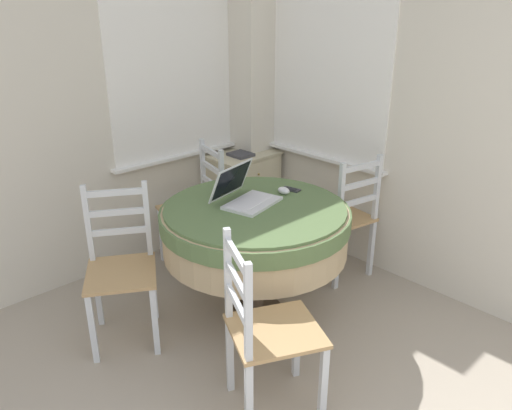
# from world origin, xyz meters

# --- Properties ---
(corner_room_shell) EXTENTS (4.52, 5.18, 2.55)m
(corner_room_shell) POSITION_xyz_m (1.36, 2.13, 1.28)
(corner_room_shell) COLOR beige
(corner_room_shell) RESTS_ON ground_plane
(round_dining_table) EXTENTS (1.17, 1.17, 0.76)m
(round_dining_table) POSITION_xyz_m (1.16, 2.12, 0.62)
(round_dining_table) COLOR #4C3D2D
(round_dining_table) RESTS_ON ground_plane
(laptop) EXTENTS (0.41, 0.39, 0.23)m
(laptop) POSITION_xyz_m (1.16, 2.21, 0.81)
(laptop) COLOR silver
(laptop) RESTS_ON round_dining_table
(computer_mouse) EXTENTS (0.06, 0.09, 0.05)m
(computer_mouse) POSITION_xyz_m (1.44, 2.15, 0.78)
(computer_mouse) COLOR white
(computer_mouse) RESTS_ON round_dining_table
(cell_phone) EXTENTS (0.08, 0.13, 0.01)m
(cell_phone) POSITION_xyz_m (1.53, 2.16, 0.76)
(cell_phone) COLOR #2D2D33
(cell_phone) RESTS_ON round_dining_table
(dining_chair_near_back_window) EXTENTS (0.51, 0.49, 0.94)m
(dining_chair_near_back_window) POSITION_xyz_m (1.31, 2.92, 0.46)
(dining_chair_near_back_window) COLOR tan
(dining_chair_near_back_window) RESTS_ON ground_plane
(dining_chair_near_right_window) EXTENTS (0.46, 0.48, 0.94)m
(dining_chair_near_right_window) POSITION_xyz_m (1.97, 2.05, 0.46)
(dining_chair_near_right_window) COLOR tan
(dining_chair_near_right_window) RESTS_ON ground_plane
(dining_chair_camera_near) EXTENTS (0.55, 0.54, 0.94)m
(dining_chair_camera_near) POSITION_xyz_m (0.63, 1.48, 0.46)
(dining_chair_camera_near) COLOR tan
(dining_chair_camera_near) RESTS_ON ground_plane
(dining_chair_left_flank) EXTENTS (0.56, 0.57, 0.94)m
(dining_chair_left_flank) POSITION_xyz_m (0.43, 2.49, 0.46)
(dining_chair_left_flank) COLOR tan
(dining_chair_left_flank) RESTS_ON ground_plane
(corner_cabinet) EXTENTS (0.59, 0.40, 0.72)m
(corner_cabinet) POSITION_xyz_m (1.94, 3.09, 0.36)
(corner_cabinet) COLOR beige
(corner_cabinet) RESTS_ON ground_plane
(book_on_cabinet) EXTENTS (0.16, 0.18, 0.02)m
(book_on_cabinet) POSITION_xyz_m (1.88, 3.06, 0.74)
(book_on_cabinet) COLOR #3F3F44
(book_on_cabinet) RESTS_ON corner_cabinet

